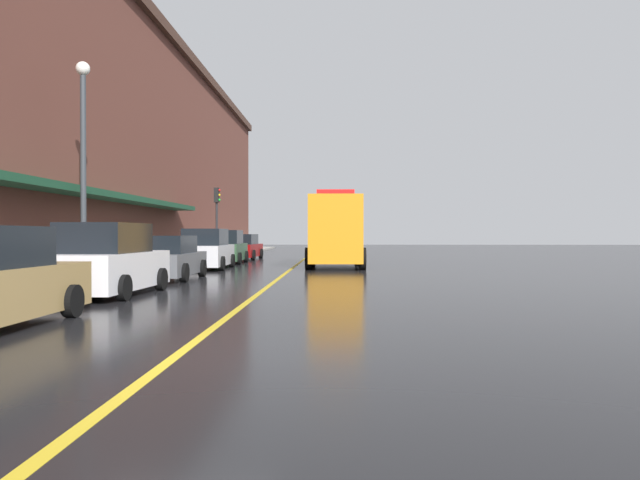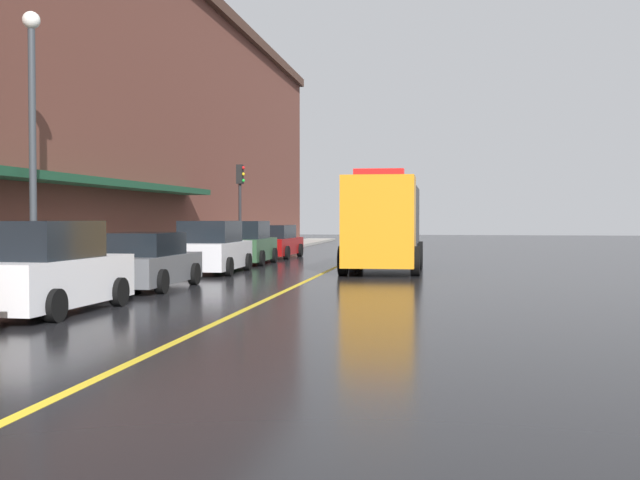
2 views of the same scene
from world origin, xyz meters
name	(u,v)px [view 1 (image 1 of 2)]	position (x,y,z in m)	size (l,w,h in m)	color
ground_plane	(299,263)	(0.00, 25.00, 0.00)	(112.00, 112.00, 0.00)	black
sidewalk_left	(187,262)	(-6.20, 25.00, 0.07)	(2.40, 70.00, 0.15)	#9E9B93
lane_center_stripe	(299,263)	(0.00, 25.00, 0.00)	(0.16, 70.00, 0.01)	gold
brick_building_left	(64,141)	(-12.57, 23.99, 6.59)	(11.52, 64.00, 13.15)	brown
parked_car_1	(108,262)	(-3.94, 7.78, 0.88)	(2.23, 4.51, 1.91)	silver
parked_car_2	(167,259)	(-3.93, 13.34, 0.74)	(2.09, 4.43, 1.56)	#595B60
parked_car_3	(206,250)	(-3.90, 19.53, 0.86)	(2.17, 4.53, 1.85)	silver
parked_car_4	(226,248)	(-4.00, 24.80, 0.84)	(2.10, 4.13, 1.82)	#2D5133
parked_car_5	(243,247)	(-3.91, 30.12, 0.76)	(2.19, 4.79, 1.60)	maroon
utility_truck	(335,232)	(2.02, 21.92, 1.71)	(2.80, 7.69, 3.60)	orange
parking_meter_0	(62,254)	(-5.35, 8.20, 1.06)	(0.14, 0.18, 1.33)	#4C4C51
parking_meter_1	(154,248)	(-5.35, 16.30, 1.06)	(0.14, 0.18, 1.33)	#4C4C51
street_lamp_left	(83,146)	(-5.95, 10.97, 4.40)	(0.44, 0.44, 6.94)	#33383D
traffic_light_near	(217,209)	(-5.29, 28.79, 3.16)	(0.38, 0.36, 4.30)	#232326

